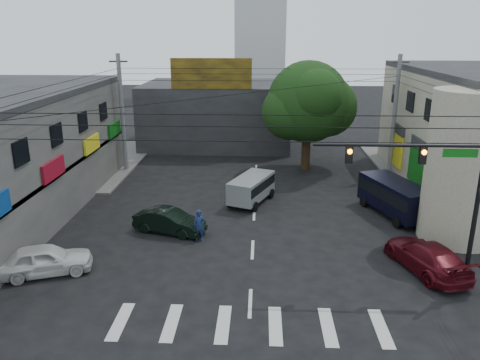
# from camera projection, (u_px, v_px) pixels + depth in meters

# --- Properties ---
(ground) EXTENTS (160.00, 160.00, 0.00)m
(ground) POSITION_uv_depth(u_px,v_px,m) (252.00, 268.00, 22.20)
(ground) COLOR black
(ground) RESTS_ON ground
(sidewalk_far_left) EXTENTS (16.00, 16.00, 0.15)m
(sidewalk_far_left) POSITION_uv_depth(u_px,v_px,m) (47.00, 162.00, 40.10)
(sidewalk_far_left) COLOR #514F4C
(sidewalk_far_left) RESTS_ON ground
(sidewalk_far_right) EXTENTS (16.00, 16.00, 0.15)m
(sidewalk_far_right) POSITION_uv_depth(u_px,v_px,m) (474.00, 167.00, 38.54)
(sidewalk_far_right) COLOR #514F4C
(sidewalk_far_right) RESTS_ON ground
(corner_column) EXTENTS (4.00, 4.00, 8.00)m
(corner_column) POSITION_uv_depth(u_px,v_px,m) (465.00, 167.00, 24.33)
(corner_column) COLOR gray
(corner_column) RESTS_ON ground
(building_far) EXTENTS (14.00, 10.00, 6.00)m
(building_far) POSITION_uv_depth(u_px,v_px,m) (217.00, 114.00, 46.23)
(building_far) COLOR #232326
(building_far) RESTS_ON ground
(billboard) EXTENTS (7.00, 0.30, 2.60)m
(billboard) POSITION_uv_depth(u_px,v_px,m) (211.00, 74.00, 40.26)
(billboard) COLOR olive
(billboard) RESTS_ON building_far
(street_tree) EXTENTS (6.40, 6.40, 8.70)m
(street_tree) POSITION_uv_depth(u_px,v_px,m) (308.00, 102.00, 36.57)
(street_tree) COLOR black
(street_tree) RESTS_ON ground
(traffic_gantry) EXTENTS (7.10, 0.35, 7.20)m
(traffic_gantry) POSITION_uv_depth(u_px,v_px,m) (440.00, 180.00, 19.45)
(traffic_gantry) COLOR black
(traffic_gantry) RESTS_ON ground
(utility_pole_far_left) EXTENTS (0.32, 0.32, 9.20)m
(utility_pole_far_left) POSITION_uv_depth(u_px,v_px,m) (122.00, 114.00, 36.50)
(utility_pole_far_left) COLOR #59595B
(utility_pole_far_left) RESTS_ON ground
(utility_pole_far_right) EXTENTS (0.32, 0.32, 9.20)m
(utility_pole_far_right) POSITION_uv_depth(u_px,v_px,m) (394.00, 116.00, 35.60)
(utility_pole_far_right) COLOR #59595B
(utility_pole_far_right) RESTS_ON ground
(dark_sedan) EXTENTS (3.82, 4.87, 1.33)m
(dark_sedan) POSITION_uv_depth(u_px,v_px,m) (169.00, 221.00, 26.02)
(dark_sedan) COLOR black
(dark_sedan) RESTS_ON ground
(white_compact) EXTENTS (4.32, 5.24, 1.42)m
(white_compact) POSITION_uv_depth(u_px,v_px,m) (45.00, 260.00, 21.52)
(white_compact) COLOR silver
(white_compact) RESTS_ON ground
(maroon_sedan) EXTENTS (4.87, 6.08, 1.42)m
(maroon_sedan) POSITION_uv_depth(u_px,v_px,m) (426.00, 256.00, 21.83)
(maroon_sedan) COLOR #4B0A13
(maroon_sedan) RESTS_ON ground
(silver_minivan) EXTENTS (5.29, 4.59, 1.76)m
(silver_minivan) POSITION_uv_depth(u_px,v_px,m) (251.00, 190.00, 30.52)
(silver_minivan) COLOR #95989C
(silver_minivan) RESTS_ON ground
(navy_van) EXTENTS (6.52, 5.29, 2.11)m
(navy_van) POSITION_uv_depth(u_px,v_px,m) (395.00, 199.00, 28.40)
(navy_van) COLOR black
(navy_van) RESTS_ON ground
(traffic_officer) EXTENTS (0.68, 0.48, 1.73)m
(traffic_officer) POSITION_uv_depth(u_px,v_px,m) (199.00, 226.00, 24.92)
(traffic_officer) COLOR #16264E
(traffic_officer) RESTS_ON ground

